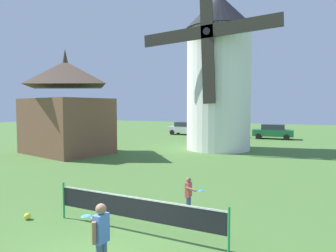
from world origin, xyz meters
The scene contains 9 objects.
windmill centered at (-2.94, 18.39, 6.28)m, with size 10.13×5.74×13.74m.
tennis_net centered at (-0.16, 1.68, 0.68)m, with size 5.14×0.06×1.10m.
player_near centered at (0.28, -0.29, 0.82)m, with size 0.79×0.59×1.45m.
player_far centered at (0.53, 3.80, 0.65)m, with size 0.69×0.50×1.14m.
stray_ball centered at (-3.60, 1.10, 0.10)m, with size 0.19×0.19×0.19m, color yellow.
parked_car_silver centered at (-10.39, 29.20, 0.81)m, with size 4.12×2.04×1.56m.
parked_car_blue centered at (-5.12, 28.37, 0.81)m, with size 3.85×1.93×1.56m.
parked_car_green centered at (-0.03, 28.79, 0.81)m, with size 4.18×2.04×1.56m.
chapel centered at (-12.31, 11.49, 3.28)m, with size 7.11×5.82×7.60m.
Camera 1 is at (4.10, -4.99, 3.36)m, focal length 32.28 mm.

